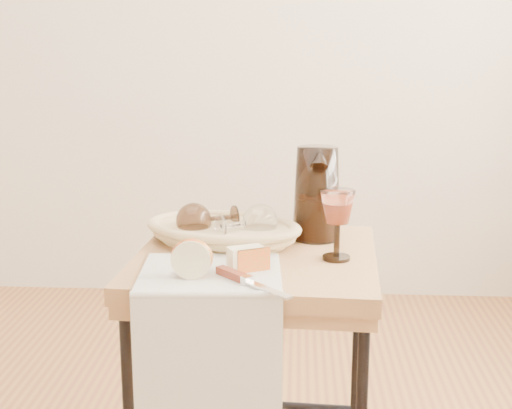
# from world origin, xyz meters

# --- Properties ---
(side_table) EXTENTS (0.58, 0.58, 0.69)m
(side_table) POSITION_xyz_m (0.49, 0.15, 0.35)
(side_table) COLOR brown
(side_table) RESTS_ON floor
(tea_towel) EXTENTS (0.31, 0.28, 0.01)m
(tea_towel) POSITION_xyz_m (0.40, -0.00, 0.70)
(tea_towel) COLOR silver
(tea_towel) RESTS_ON side_table
(bread_basket) EXTENTS (0.39, 0.32, 0.05)m
(bread_basket) POSITION_xyz_m (0.41, 0.23, 0.72)
(bread_basket) COLOR tan
(bread_basket) RESTS_ON side_table
(goblet_lying_a) EXTENTS (0.16, 0.14, 0.09)m
(goblet_lying_a) POSITION_xyz_m (0.38, 0.25, 0.75)
(goblet_lying_a) COLOR #483122
(goblet_lying_a) RESTS_ON bread_basket
(goblet_lying_b) EXTENTS (0.16, 0.14, 0.09)m
(goblet_lying_b) POSITION_xyz_m (0.46, 0.21, 0.75)
(goblet_lying_b) COLOR white
(goblet_lying_b) RESTS_ON bread_basket
(pitcher) EXTENTS (0.18, 0.25, 0.27)m
(pitcher) POSITION_xyz_m (0.63, 0.29, 0.81)
(pitcher) COLOR black
(pitcher) RESTS_ON side_table
(wine_goblet) EXTENTS (0.10, 0.10, 0.16)m
(wine_goblet) POSITION_xyz_m (0.67, 0.12, 0.78)
(wine_goblet) COLOR white
(wine_goblet) RESTS_ON side_table
(apple_half) EXTENTS (0.09, 0.05, 0.08)m
(apple_half) POSITION_xyz_m (0.37, -0.03, 0.74)
(apple_half) COLOR red
(apple_half) RESTS_ON tea_towel
(apple_wedge) EXTENTS (0.08, 0.07, 0.05)m
(apple_wedge) POSITION_xyz_m (0.48, 0.01, 0.73)
(apple_wedge) COLOR beige
(apple_wedge) RESTS_ON tea_towel
(table_knife) EXTENTS (0.16, 0.17, 0.02)m
(table_knife) POSITION_xyz_m (0.49, -0.08, 0.71)
(table_knife) COLOR silver
(table_knife) RESTS_ON tea_towel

